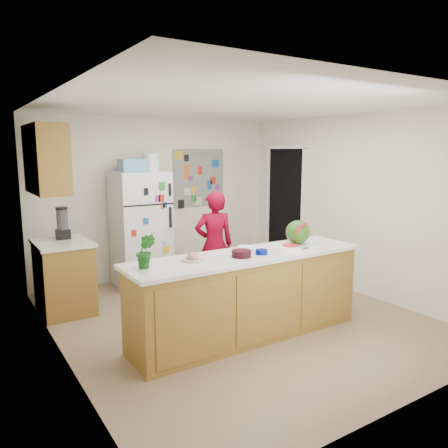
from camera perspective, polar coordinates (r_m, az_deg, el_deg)
floor at (r=5.41m, az=1.67°, el=-12.23°), size 4.00×4.50×0.02m
wall_back at (r=7.05m, az=-8.69°, el=3.35°), size 4.00×0.02×2.50m
wall_left at (r=4.30m, az=-21.01°, el=-1.10°), size 0.02×4.50×2.50m
wall_right at (r=6.42m, az=16.73°, el=2.46°), size 0.02×4.50×2.50m
ceiling at (r=5.05m, az=1.81°, el=15.37°), size 4.00×4.50×0.02m
doorway at (r=7.45m, az=8.07°, el=1.91°), size 0.03×0.85×2.04m
peninsula_base at (r=4.76m, az=3.11°, el=-9.54°), size 2.60×0.62×0.88m
peninsula_top at (r=4.63m, az=3.16°, el=-4.16°), size 2.68×0.70×0.04m
side_counter_base at (r=5.83m, az=-20.17°, el=-6.64°), size 0.60×0.80×0.86m
side_counter_top at (r=5.73m, az=-20.43°, el=-2.31°), size 0.64×0.84×0.04m
upper_cabinets at (r=5.54m, az=-22.25°, el=7.84°), size 0.35×1.00×0.80m
refrigerator at (r=6.58m, az=-10.84°, el=-0.66°), size 0.75×0.70×1.70m
fridge_top_bin at (r=6.45m, az=-11.93°, el=7.50°), size 0.35×0.28×0.18m
photo_collage at (r=7.34m, az=-3.30°, el=6.03°), size 0.95×0.01×0.95m
person at (r=5.94m, az=-1.28°, el=-2.74°), size 0.61×0.49×1.47m
blender_appliance at (r=5.83m, az=-20.35°, el=-0.00°), size 0.14×0.14×0.38m
cutting_board at (r=5.07m, az=9.21°, el=-2.78°), size 0.50×0.42×0.01m
watermelon at (r=5.09m, az=9.61°, el=-1.07°), size 0.28×0.28×0.28m
watermelon_slice at (r=4.96m, az=8.68°, el=-2.84°), size 0.18×0.18×0.02m
cherry_bowl at (r=4.49m, az=2.29°, el=-3.88°), size 0.23×0.23×0.07m
white_bowl at (r=4.71m, az=2.80°, el=-3.30°), size 0.23×0.23×0.06m
cobalt_bowl at (r=4.62m, az=4.91°, el=-3.66°), size 0.16×0.16×0.05m
plate at (r=4.35m, az=-4.10°, el=-4.70°), size 0.27×0.27×0.02m
paper_towel at (r=4.86m, az=8.65°, el=-3.24°), size 0.25×0.24×0.02m
keys at (r=4.94m, az=10.62°, el=-3.13°), size 0.10×0.06×0.01m
potted_plant at (r=4.10m, az=-10.20°, el=-3.47°), size 0.23×0.22×0.33m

